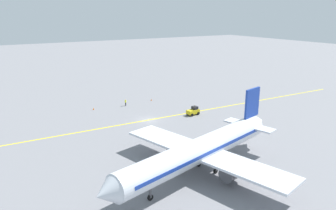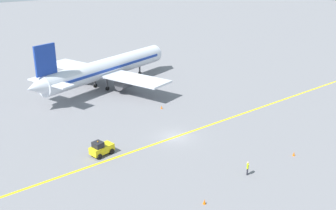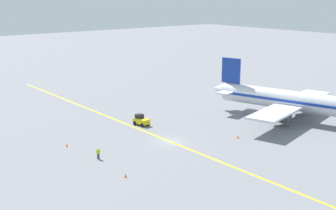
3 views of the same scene
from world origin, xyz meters
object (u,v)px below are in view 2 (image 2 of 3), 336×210
(baggage_tug_white, at_px, (101,148))
(traffic_cone_mid_apron, at_px, (204,202))
(traffic_cone_by_wingtip, at_px, (162,107))
(traffic_cone_near_nose, at_px, (294,154))
(airplane_at_gate, at_px, (106,68))
(ground_crew_worker, at_px, (248,168))

(baggage_tug_white, relative_size, traffic_cone_mid_apron, 5.76)
(baggage_tug_white, distance_m, traffic_cone_by_wingtip, 18.00)
(baggage_tug_white, relative_size, traffic_cone_near_nose, 5.76)
(traffic_cone_by_wingtip, bearing_deg, baggage_tug_white, -64.17)
(traffic_cone_near_nose, height_order, traffic_cone_by_wingtip, same)
(airplane_at_gate, height_order, traffic_cone_by_wingtip, airplane_at_gate)
(traffic_cone_near_nose, xyz_separation_m, traffic_cone_mid_apron, (0.14, -16.02, 0.00))
(baggage_tug_white, distance_m, traffic_cone_near_nose, 24.30)
(ground_crew_worker, xyz_separation_m, traffic_cone_near_nose, (0.81, 8.15, -0.63))
(airplane_at_gate, height_order, traffic_cone_near_nose, airplane_at_gate)
(baggage_tug_white, xyz_separation_m, traffic_cone_by_wingtip, (-7.84, 16.19, -0.63))
(ground_crew_worker, bearing_deg, traffic_cone_near_nose, 84.34)
(airplane_at_gate, distance_m, traffic_cone_by_wingtip, 16.35)
(traffic_cone_near_nose, distance_m, traffic_cone_by_wingtip, 23.74)
(airplane_at_gate, distance_m, traffic_cone_near_nose, 39.86)
(airplane_at_gate, distance_m, ground_crew_worker, 39.24)
(baggage_tug_white, height_order, ground_crew_worker, baggage_tug_white)
(airplane_at_gate, relative_size, traffic_cone_near_nose, 63.77)
(baggage_tug_white, relative_size, traffic_cone_by_wingtip, 5.76)
(traffic_cone_mid_apron, bearing_deg, baggage_tug_white, -171.31)
(baggage_tug_white, bearing_deg, traffic_cone_near_nose, 49.44)
(traffic_cone_near_nose, bearing_deg, traffic_cone_by_wingtip, -174.52)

